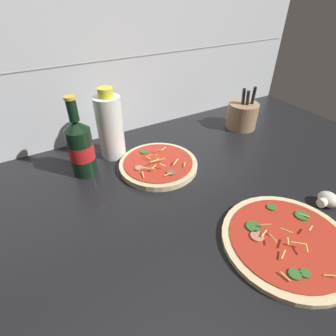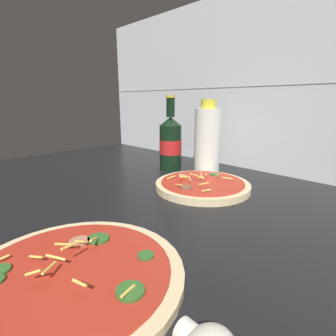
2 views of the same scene
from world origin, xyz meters
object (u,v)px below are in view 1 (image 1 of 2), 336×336
Objects in this scene: mushroom_left at (328,200)px; utensil_crock at (242,115)px; oil_bottle at (110,126)px; beer_bottle at (81,147)px; pizza_near at (287,241)px; pizza_far at (158,164)px.

utensil_crock is at bearing 75.10° from mushroom_left.
oil_bottle is at bearing 173.31° from utensil_crock.
pizza_near is at bearing -57.51° from beer_bottle.
oil_bottle is 53.25cm from utensil_crock.
beer_bottle is at bearing -154.29° from oil_bottle.
utensil_crock is at bearing -0.66° from beer_bottle.
pizza_near is 5.25× the size of mushroom_left.
beer_bottle reaches higher than oil_bottle.
pizza_near is 1.76× the size of utensil_crock.
pizza_near is at bearing -75.06° from pizza_far.
pizza_far is at bearing -169.21° from utensil_crock.
pizza_far is 1.07× the size of oil_bottle.
mushroom_left is at bearing 10.03° from pizza_near.
pizza_far is at bearing -55.79° from oil_bottle.
pizza_near reaches higher than pizza_far.
pizza_near is 59.15cm from utensil_crock.
pizza_far is 19.89cm from oil_bottle.
oil_bottle is 66.71cm from mushroom_left.
oil_bottle is at bearing 110.45° from pizza_near.
pizza_near is at bearing -69.55° from oil_bottle.
beer_bottle reaches higher than pizza_near.
oil_bottle is (11.29, 5.44, 1.58)cm from beer_bottle.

